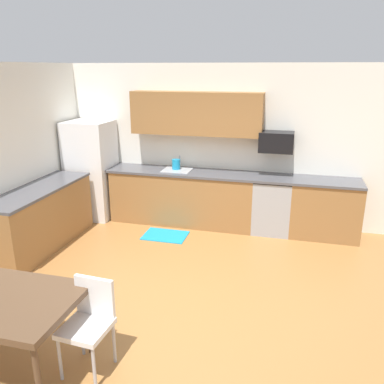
% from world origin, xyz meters
% --- Properties ---
extents(ground_plane, '(12.00, 12.00, 0.00)m').
position_xyz_m(ground_plane, '(0.00, 0.00, 0.00)').
color(ground_plane, '#9E6B38').
extents(wall_back, '(5.80, 0.10, 2.70)m').
position_xyz_m(wall_back, '(0.00, 2.65, 1.35)').
color(wall_back, white).
rests_on(wall_back, ground).
extents(cabinet_run_back, '(2.48, 0.60, 0.90)m').
position_xyz_m(cabinet_run_back, '(-0.51, 2.30, 0.45)').
color(cabinet_run_back, olive).
rests_on(cabinet_run_back, ground).
extents(cabinet_run_back_right, '(1.07, 0.60, 0.90)m').
position_xyz_m(cabinet_run_back_right, '(1.86, 2.30, 0.45)').
color(cabinet_run_back_right, olive).
rests_on(cabinet_run_back_right, ground).
extents(cabinet_run_left, '(0.60, 2.00, 0.90)m').
position_xyz_m(cabinet_run_left, '(-2.30, 0.80, 0.45)').
color(cabinet_run_left, olive).
rests_on(cabinet_run_left, ground).
extents(countertop_back, '(4.80, 0.64, 0.04)m').
position_xyz_m(countertop_back, '(0.00, 2.30, 0.92)').
color(countertop_back, '#4C4C51').
rests_on(countertop_back, cabinet_run_back).
extents(countertop_left, '(0.64, 2.00, 0.04)m').
position_xyz_m(countertop_left, '(-2.30, 0.80, 0.92)').
color(countertop_left, '#4C4C51').
rests_on(countertop_left, cabinet_run_left).
extents(upper_cabinets_back, '(2.20, 0.34, 0.70)m').
position_xyz_m(upper_cabinets_back, '(-0.30, 2.43, 1.90)').
color(upper_cabinets_back, olive).
extents(refrigerator, '(0.76, 0.70, 1.74)m').
position_xyz_m(refrigerator, '(-2.18, 2.22, 0.87)').
color(refrigerator, white).
rests_on(refrigerator, ground).
extents(oven_range, '(0.60, 0.60, 0.91)m').
position_xyz_m(oven_range, '(1.03, 2.30, 0.46)').
color(oven_range, '#999BA0').
rests_on(oven_range, ground).
extents(microwave, '(0.54, 0.36, 0.32)m').
position_xyz_m(microwave, '(1.03, 2.40, 1.49)').
color(microwave, black).
extents(sink_basin, '(0.48, 0.40, 0.14)m').
position_xyz_m(sink_basin, '(-0.60, 2.30, 0.88)').
color(sink_basin, '#A5A8AD').
rests_on(sink_basin, countertop_back).
extents(sink_faucet, '(0.02, 0.02, 0.24)m').
position_xyz_m(sink_faucet, '(-0.60, 2.48, 1.04)').
color(sink_faucet, '#B2B5BA').
rests_on(sink_faucet, countertop_back).
extents(chair_near_table, '(0.43, 0.43, 0.85)m').
position_xyz_m(chair_near_table, '(-0.34, -1.30, 0.50)').
color(chair_near_table, white).
rests_on(chair_near_table, ground).
extents(floor_mat, '(0.70, 0.50, 0.01)m').
position_xyz_m(floor_mat, '(-0.62, 1.65, 0.01)').
color(floor_mat, '#198CBF').
rests_on(floor_mat, ground).
extents(kettle, '(0.14, 0.14, 0.20)m').
position_xyz_m(kettle, '(-0.63, 2.35, 1.02)').
color(kettle, '#198CBF').
rests_on(kettle, countertop_back).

